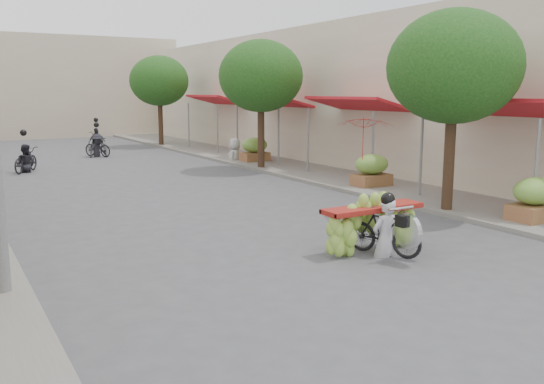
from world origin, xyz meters
The scene contains 16 objects.
ground centered at (0.00, 0.00, 0.00)m, with size 120.00×120.00×0.00m, color #4E4E53.
sidewalk_right centered at (7.00, 15.00, 0.06)m, with size 4.00×60.00×0.12m, color gray.
shophouse_row_right centered at (11.99, 14.00, 3.00)m, with size 9.77×40.00×6.00m.
far_building centered at (0.00, 38.00, 3.50)m, with size 20.00×6.00×7.00m, color beige.
street_tree_near centered at (5.40, 4.00, 3.78)m, with size 3.40×3.40×5.25m.
street_tree_mid centered at (5.40, 14.00, 3.78)m, with size 3.40×3.40×5.25m.
street_tree_far centered at (5.40, 26.00, 3.78)m, with size 3.40×3.40×5.25m.
produce_crate_near centered at (6.20, 2.00, 0.71)m, with size 1.20×0.88×1.16m.
produce_crate_mid centered at (6.20, 8.00, 0.71)m, with size 1.20×0.88×1.16m.
produce_crate_far centered at (6.20, 16.00, 0.71)m, with size 1.20×0.88×1.16m.
banana_motorbike centered at (1.33, 1.98, 0.71)m, with size 2.22×1.80×2.12m.
market_umbrella centered at (5.77, 7.90, 2.41)m, with size 2.21×2.21×1.62m.
pedestrian centered at (5.71, 16.98, 1.09)m, with size 1.10×1.04×1.94m.
bg_motorbike_a centered at (-3.07, 18.14, 0.73)m, with size 1.48×1.83×1.95m.
bg_motorbike_b centered at (0.78, 22.23, 0.85)m, with size 1.28×1.69×1.95m.
bg_motorbike_c centered at (1.97, 27.25, 0.81)m, with size 1.01×1.60×1.95m.
Camera 1 is at (-6.13, -6.50, 3.18)m, focal length 38.00 mm.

